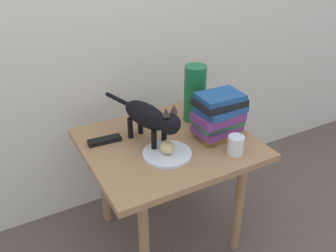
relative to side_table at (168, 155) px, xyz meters
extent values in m
plane|color=brown|center=(0.00, 0.00, -0.49)|extent=(6.00, 6.00, 0.00)
cube|color=silver|center=(0.00, 0.45, 0.61)|extent=(4.00, 0.04, 2.20)
cube|color=#9E724C|center=(0.00, 0.00, 0.06)|extent=(0.74, 0.66, 0.03)
cylinder|color=#9E724C|center=(-0.25, -0.25, -0.22)|extent=(0.04, 0.04, 0.53)
cylinder|color=#9E724C|center=(0.25, -0.25, -0.22)|extent=(0.04, 0.04, 0.53)
cylinder|color=#9E724C|center=(-0.25, 0.25, -0.22)|extent=(0.04, 0.04, 0.53)
cylinder|color=#9E724C|center=(0.25, 0.25, -0.22)|extent=(0.04, 0.04, 0.53)
cylinder|color=silver|center=(-0.06, -0.10, 0.08)|extent=(0.21, 0.21, 0.01)
ellipsoid|color=#E0BC7A|center=(-0.06, -0.09, 0.12)|extent=(0.08, 0.09, 0.05)
cylinder|color=black|center=(-0.03, -0.02, 0.13)|extent=(0.02, 0.02, 0.10)
cylinder|color=black|center=(-0.09, -0.04, 0.13)|extent=(0.02, 0.02, 0.10)
cylinder|color=black|center=(-0.08, 0.13, 0.13)|extent=(0.02, 0.02, 0.10)
cylinder|color=black|center=(-0.13, 0.11, 0.13)|extent=(0.02, 0.02, 0.10)
ellipsoid|color=black|center=(-0.08, 0.05, 0.21)|extent=(0.16, 0.27, 0.11)
sphere|color=black|center=(-0.04, -0.10, 0.22)|extent=(0.09, 0.09, 0.09)
cone|color=#332224|center=(-0.02, -0.09, 0.29)|extent=(0.03, 0.03, 0.03)
cone|color=#332224|center=(-0.06, -0.10, 0.29)|extent=(0.03, 0.03, 0.03)
cylinder|color=black|center=(-0.14, 0.24, 0.22)|extent=(0.06, 0.16, 0.02)
cube|color=olive|center=(0.23, -0.06, 0.09)|extent=(0.21, 0.17, 0.03)
cube|color=#72337A|center=(0.22, -0.07, 0.12)|extent=(0.22, 0.16, 0.03)
cube|color=#336B4C|center=(0.22, -0.06, 0.15)|extent=(0.21, 0.14, 0.03)
cube|color=#72337A|center=(0.22, -0.07, 0.18)|extent=(0.22, 0.15, 0.04)
cube|color=#1E4C8C|center=(0.23, -0.07, 0.22)|extent=(0.22, 0.17, 0.03)
cube|color=black|center=(0.23, -0.06, 0.25)|extent=(0.22, 0.15, 0.03)
cube|color=#1E4C8C|center=(0.23, -0.07, 0.28)|extent=(0.20, 0.15, 0.02)
cylinder|color=#196B38|center=(0.22, 0.13, 0.22)|extent=(0.11, 0.11, 0.28)
cylinder|color=silver|center=(0.20, -0.23, 0.12)|extent=(0.07, 0.07, 0.08)
cylinder|color=silver|center=(0.20, -0.23, 0.10)|extent=(0.06, 0.06, 0.04)
cube|color=black|center=(-0.26, 0.13, 0.09)|extent=(0.15, 0.05, 0.02)
camera|label=1|loc=(-0.67, -1.23, 0.93)|focal=38.55mm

